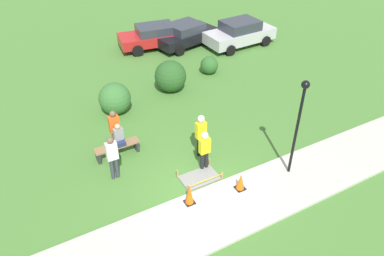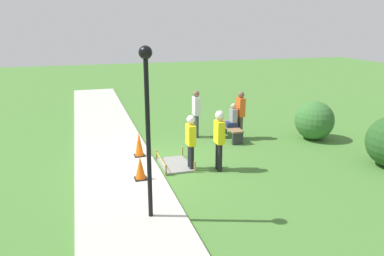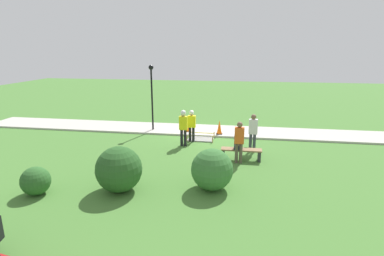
{
  "view_description": "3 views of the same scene",
  "coord_description": "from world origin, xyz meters",
  "px_view_note": "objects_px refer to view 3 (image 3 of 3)",
  "views": [
    {
      "loc": [
        -4.93,
        -8.17,
        9.43
      ],
      "look_at": [
        0.72,
        2.08,
        1.15
      ],
      "focal_mm": 35.0,
      "sensor_mm": 36.0,
      "label": 1
    },
    {
      "loc": [
        10.78,
        -2.1,
        4.33
      ],
      "look_at": [
        -0.23,
        1.25,
        1.05
      ],
      "focal_mm": 35.0,
      "sensor_mm": 36.0,
      "label": 2
    },
    {
      "loc": [
        -1.78,
        15.91,
        4.77
      ],
      "look_at": [
        0.48,
        1.7,
        0.95
      ],
      "focal_mm": 28.0,
      "sensor_mm": 36.0,
      "label": 3
    }
  ],
  "objects_px": {
    "park_bench": "(241,152)",
    "lamppost_near": "(152,88)",
    "traffic_cone_near_patch": "(219,127)",
    "worker_assistant": "(192,123)",
    "traffic_cone_far_patch": "(187,126)",
    "person_seated_on_bench": "(238,141)",
    "worker_supervisor": "(183,125)",
    "bystander_in_orange_shirt": "(239,140)",
    "bystander_in_gray_shirt": "(253,131)"
  },
  "relations": [
    {
      "from": "park_bench",
      "to": "lamppost_near",
      "type": "xyz_separation_m",
      "value": [
        5.2,
        -4.05,
        2.23
      ]
    },
    {
      "from": "traffic_cone_near_patch",
      "to": "worker_assistant",
      "type": "xyz_separation_m",
      "value": [
        1.36,
        1.34,
        0.51
      ]
    },
    {
      "from": "worker_assistant",
      "to": "traffic_cone_far_patch",
      "type": "bearing_deg",
      "value": -72.49
    },
    {
      "from": "traffic_cone_near_patch",
      "to": "person_seated_on_bench",
      "type": "distance_m",
      "value": 3.88
    },
    {
      "from": "traffic_cone_far_patch",
      "to": "lamppost_near",
      "type": "height_order",
      "value": "lamppost_near"
    },
    {
      "from": "worker_supervisor",
      "to": "bystander_in_orange_shirt",
      "type": "relative_size",
      "value": 1.01
    },
    {
      "from": "traffic_cone_near_patch",
      "to": "traffic_cone_far_patch",
      "type": "bearing_deg",
      "value": -8.22
    },
    {
      "from": "park_bench",
      "to": "worker_supervisor",
      "type": "relative_size",
      "value": 0.96
    },
    {
      "from": "person_seated_on_bench",
      "to": "bystander_in_orange_shirt",
      "type": "relative_size",
      "value": 0.49
    },
    {
      "from": "traffic_cone_near_patch",
      "to": "bystander_in_gray_shirt",
      "type": "xyz_separation_m",
      "value": [
        -1.74,
        2.49,
        0.56
      ]
    },
    {
      "from": "worker_supervisor",
      "to": "worker_assistant",
      "type": "bearing_deg",
      "value": -110.53
    },
    {
      "from": "worker_supervisor",
      "to": "bystander_in_orange_shirt",
      "type": "xyz_separation_m",
      "value": [
        -2.77,
        1.92,
        -0.07
      ]
    },
    {
      "from": "worker_supervisor",
      "to": "worker_assistant",
      "type": "distance_m",
      "value": 0.85
    },
    {
      "from": "bystander_in_gray_shirt",
      "to": "lamppost_near",
      "type": "bearing_deg",
      "value": -26.75
    },
    {
      "from": "park_bench",
      "to": "bystander_in_orange_shirt",
      "type": "relative_size",
      "value": 0.97
    },
    {
      "from": "park_bench",
      "to": "worker_supervisor",
      "type": "xyz_separation_m",
      "value": [
        2.88,
        -1.53,
        0.75
      ]
    },
    {
      "from": "traffic_cone_near_patch",
      "to": "park_bench",
      "type": "height_order",
      "value": "traffic_cone_near_patch"
    },
    {
      "from": "person_seated_on_bench",
      "to": "worker_assistant",
      "type": "bearing_deg",
      "value": -44.2
    },
    {
      "from": "traffic_cone_near_patch",
      "to": "person_seated_on_bench",
      "type": "bearing_deg",
      "value": 106.12
    },
    {
      "from": "bystander_in_gray_shirt",
      "to": "park_bench",
      "type": "bearing_deg",
      "value": 66.24
    },
    {
      "from": "worker_supervisor",
      "to": "traffic_cone_near_patch",
      "type": "bearing_deg",
      "value": -127.86
    },
    {
      "from": "traffic_cone_near_patch",
      "to": "traffic_cone_far_patch",
      "type": "relative_size",
      "value": 1.2
    },
    {
      "from": "person_seated_on_bench",
      "to": "bystander_in_gray_shirt",
      "type": "relative_size",
      "value": 0.49
    },
    {
      "from": "person_seated_on_bench",
      "to": "bystander_in_gray_shirt",
      "type": "height_order",
      "value": "bystander_in_gray_shirt"
    },
    {
      "from": "traffic_cone_near_patch",
      "to": "traffic_cone_far_patch",
      "type": "xyz_separation_m",
      "value": [
        1.87,
        -0.27,
        -0.06
      ]
    },
    {
      "from": "traffic_cone_far_patch",
      "to": "bystander_in_gray_shirt",
      "type": "height_order",
      "value": "bystander_in_gray_shirt"
    },
    {
      "from": "worker_supervisor",
      "to": "person_seated_on_bench",
      "type": "bearing_deg",
      "value": 149.96
    },
    {
      "from": "traffic_cone_far_patch",
      "to": "lamppost_near",
      "type": "distance_m",
      "value": 3.02
    },
    {
      "from": "traffic_cone_near_patch",
      "to": "bystander_in_orange_shirt",
      "type": "bearing_deg",
      "value": 105.28
    },
    {
      "from": "lamppost_near",
      "to": "worker_supervisor",
      "type": "bearing_deg",
      "value": 132.64
    },
    {
      "from": "traffic_cone_near_patch",
      "to": "bystander_in_orange_shirt",
      "type": "xyz_separation_m",
      "value": [
        -1.11,
        4.05,
        0.55
      ]
    },
    {
      "from": "worker_assistant",
      "to": "lamppost_near",
      "type": "height_order",
      "value": "lamppost_near"
    },
    {
      "from": "worker_supervisor",
      "to": "bystander_in_orange_shirt",
      "type": "height_order",
      "value": "worker_supervisor"
    },
    {
      "from": "lamppost_near",
      "to": "worker_assistant",
      "type": "bearing_deg",
      "value": 146.5
    },
    {
      "from": "traffic_cone_near_patch",
      "to": "worker_assistant",
      "type": "height_order",
      "value": "worker_assistant"
    },
    {
      "from": "person_seated_on_bench",
      "to": "worker_assistant",
      "type": "height_order",
      "value": "worker_assistant"
    },
    {
      "from": "bystander_in_orange_shirt",
      "to": "person_seated_on_bench",
      "type": "bearing_deg",
      "value": -84.32
    },
    {
      "from": "traffic_cone_near_patch",
      "to": "lamppost_near",
      "type": "distance_m",
      "value": 4.52
    },
    {
      "from": "traffic_cone_near_patch",
      "to": "bystander_in_gray_shirt",
      "type": "bearing_deg",
      "value": 124.85
    },
    {
      "from": "traffic_cone_near_patch",
      "to": "bystander_in_orange_shirt",
      "type": "distance_m",
      "value": 4.23
    },
    {
      "from": "lamppost_near",
      "to": "traffic_cone_far_patch",
      "type": "bearing_deg",
      "value": 176.79
    },
    {
      "from": "park_bench",
      "to": "bystander_in_gray_shirt",
      "type": "xyz_separation_m",
      "value": [
        -0.52,
        -1.17,
        0.69
      ]
    },
    {
      "from": "park_bench",
      "to": "bystander_in_gray_shirt",
      "type": "relative_size",
      "value": 0.96
    },
    {
      "from": "traffic_cone_near_patch",
      "to": "worker_supervisor",
      "type": "relative_size",
      "value": 0.43
    },
    {
      "from": "traffic_cone_far_patch",
      "to": "worker_assistant",
      "type": "height_order",
      "value": "worker_assistant"
    },
    {
      "from": "traffic_cone_far_patch",
      "to": "worker_assistant",
      "type": "relative_size",
      "value": 0.39
    },
    {
      "from": "traffic_cone_near_patch",
      "to": "lamppost_near",
      "type": "bearing_deg",
      "value": -5.58
    },
    {
      "from": "bystander_in_orange_shirt",
      "to": "lamppost_near",
      "type": "bearing_deg",
      "value": -41.09
    },
    {
      "from": "traffic_cone_far_patch",
      "to": "bystander_in_gray_shirt",
      "type": "distance_m",
      "value": 4.59
    },
    {
      "from": "park_bench",
      "to": "person_seated_on_bench",
      "type": "height_order",
      "value": "person_seated_on_bench"
    }
  ]
}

